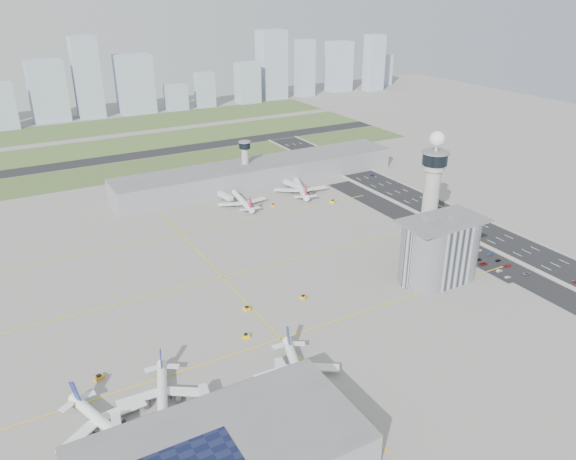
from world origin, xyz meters
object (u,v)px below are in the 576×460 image
tug_3 (303,297)px  car_lot_6 (527,273)px  car_lot_7 (508,266)px  airplane_far_b (300,184)px  jet_bridge_far_1 (285,183)px  tug_4 (273,205)px  car_hw_1 (444,213)px  jet_bridge_near_1 (211,417)px  car_lot_9 (490,254)px  jet_bridge_near_0 (119,451)px  tug_5 (333,201)px  car_lot_4 (469,255)px  airplane_near_b (162,391)px  jet_bridge_near_2 (291,387)px  secondary_tower (245,159)px  car_hw_4 (317,158)px  tug_2 (247,308)px  tug_1 (246,336)px  car_lot_1 (499,270)px  jet_bridge_far_0 (220,195)px  car_hw_2 (373,175)px  airplane_near_a (103,418)px  airplane_far_a (242,197)px  airplane_near_c (297,366)px  car_lot_0 (508,277)px  car_lot_3 (478,259)px  car_lot_10 (479,250)px  car_lot_5 (459,250)px  tug_0 (99,377)px  car_lot_8 (498,260)px  admin_building (440,250)px  car_lot_2 (483,264)px  control_tower (432,186)px

tug_3 → car_lot_6: 114.59m
car_lot_7 → airplane_far_b: bearing=22.4°
airplane_far_b → jet_bridge_far_1: airplane_far_b is taller
tug_4 → car_hw_1: 109.08m
jet_bridge_near_1 → car_lot_9: jet_bridge_near_1 is taller
jet_bridge_near_1 → jet_bridge_near_0: bearing=100.0°
tug_5 → car_lot_4: (19.56, -101.18, -0.42)m
airplane_near_b → jet_bridge_near_2: airplane_near_b is taller
secondary_tower → tug_4: (-3.16, -47.34, -17.91)m
jet_bridge_near_1 → car_hw_4: bearing=-28.6°
car_lot_9 → tug_2: bearing=84.7°
tug_1 → car_lot_1: bearing=-77.6°
secondary_tower → car_hw_4: 85.70m
car_lot_7 → jet_bridge_far_0: bearing=37.5°
car_lot_6 → jet_bridge_far_1: bearing=20.9°
tug_4 → car_hw_2: tug_4 is taller
airplane_near_a → jet_bridge_near_2: (61.52, -14.04, -2.43)m
airplane_far_a → jet_bridge_near_1: 198.75m
jet_bridge_far_1 → airplane_near_c: bearing=-37.8°
car_lot_0 → car_hw_4: (26.28, 218.79, -0.04)m
airplane_far_b → car_lot_3: 138.41m
jet_bridge_far_1 → car_lot_6: bearing=3.4°
tug_2 → car_lot_3: size_ratio=0.76×
tug_1 → airplane_far_a: bearing=-7.5°
car_lot_10 → tug_3: bearing=96.8°
jet_bridge_near_2 → car_hw_4: size_ratio=4.31×
tug_5 → airplane_far_a: bearing=130.7°
car_lot_0 → car_lot_6: bearing=-90.8°
jet_bridge_near_2 → car_lot_1: size_ratio=3.64×
jet_bridge_near_1 → jet_bridge_near_2: (30.00, 0.00, 0.00)m
tug_4 → car_lot_5: 121.92m
tug_1 → car_lot_9: bearing=-71.2°
car_lot_0 → car_lot_9: (11.82, 22.04, 0.01)m
jet_bridge_far_1 → tug_5: 44.89m
tug_0 → car_lot_4: 194.28m
jet_bridge_near_1 → jet_bridge_far_0: size_ratio=1.00×
secondary_tower → car_lot_8: bearing=-70.3°
car_lot_0 → tug_4: bearing=30.7°
jet_bridge_near_2 → tug_5: (117.18, 149.83, -1.79)m
tug_2 → car_hw_4: 236.85m
admin_building → car_hw_1: bearing=43.8°
tug_5 → car_lot_2: bearing=-104.5°
jet_bridge_far_0 → car_lot_10: size_ratio=3.53×
airplane_near_a → car_lot_9: airplane_near_a is taller
car_lot_4 → control_tower: bearing=33.6°
airplane_near_a → car_hw_1: (229.59, 85.49, -4.68)m
airplane_near_c → car_lot_4: bearing=125.9°
admin_building → tug_3: (-67.67, 15.09, -14.44)m
secondary_tower → car_lot_10: (62.85, -160.88, -18.25)m
airplane_near_b → car_lot_5: size_ratio=9.63×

